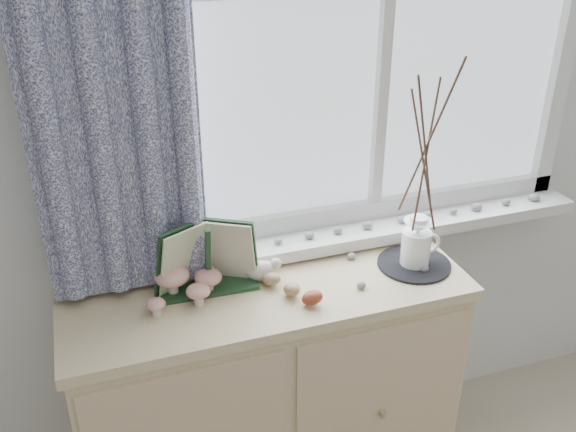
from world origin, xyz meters
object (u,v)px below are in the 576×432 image
object	(u,v)px
sideboard	(269,396)
twig_pitcher	(426,148)
toadstool_cluster	(184,282)
botanical_book	(209,260)

from	to	relation	value
sideboard	twig_pitcher	world-z (taller)	twig_pitcher
sideboard	toadstool_cluster	world-z (taller)	toadstool_cluster
sideboard	twig_pitcher	bearing A→B (deg)	-3.75
toadstool_cluster	twig_pitcher	size ratio (longest dim) A/B	0.33
toadstool_cluster	twig_pitcher	distance (m)	0.79
sideboard	botanical_book	bearing A→B (deg)	174.15
sideboard	botanical_book	world-z (taller)	botanical_book
toadstool_cluster	twig_pitcher	xyz separation A→B (m)	(0.71, -0.05, 0.34)
botanical_book	twig_pitcher	world-z (taller)	twig_pitcher
sideboard	botanical_book	distance (m)	0.56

